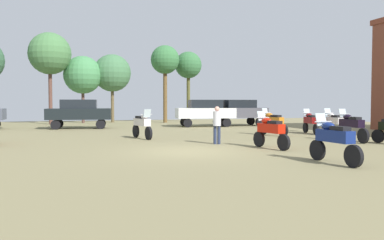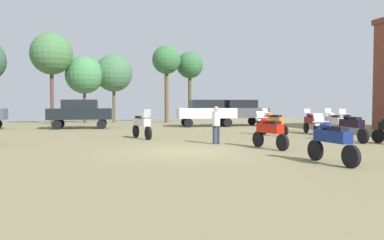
% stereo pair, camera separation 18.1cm
% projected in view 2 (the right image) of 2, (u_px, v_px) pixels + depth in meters
% --- Properties ---
extents(ground_plane, '(44.00, 52.00, 0.02)m').
position_uv_depth(ground_plane, '(187.00, 152.00, 14.58)').
color(ground_plane, '#807751').
extents(motorcycle_1, '(0.71, 2.11, 1.44)m').
position_uv_depth(motorcycle_1, '(311.00, 122.00, 22.60)').
color(motorcycle_1, black).
rests_on(motorcycle_1, ground).
extents(motorcycle_2, '(0.71, 2.11, 1.46)m').
position_uv_depth(motorcycle_2, '(269.00, 130.00, 15.39)').
color(motorcycle_2, black).
rests_on(motorcycle_2, ground).
extents(motorcycle_3, '(0.62, 2.18, 1.48)m').
position_uv_depth(motorcycle_3, '(332.00, 139.00, 11.61)').
color(motorcycle_3, black).
rests_on(motorcycle_3, ground).
extents(motorcycle_5, '(0.62, 2.31, 1.51)m').
position_uv_depth(motorcycle_5, '(351.00, 126.00, 18.05)').
color(motorcycle_5, black).
rests_on(motorcycle_5, ground).
extents(motorcycle_7, '(0.78, 2.20, 1.48)m').
position_uv_depth(motorcycle_7, '(142.00, 124.00, 19.64)').
color(motorcycle_7, black).
rests_on(motorcycle_7, ground).
extents(motorcycle_9, '(0.80, 2.17, 1.49)m').
position_uv_depth(motorcycle_9, '(273.00, 122.00, 21.44)').
color(motorcycle_9, black).
rests_on(motorcycle_9, ground).
extents(motorcycle_11, '(0.62, 2.29, 1.48)m').
position_uv_depth(motorcycle_11, '(334.00, 122.00, 21.36)').
color(motorcycle_11, black).
rests_on(motorcycle_11, ground).
extents(car_2, '(4.45, 2.19, 2.00)m').
position_uv_depth(car_2, '(80.00, 112.00, 27.13)').
color(car_2, black).
rests_on(car_2, ground).
extents(car_3, '(4.46, 2.23, 2.00)m').
position_uv_depth(car_3, '(206.00, 111.00, 29.27)').
color(car_3, black).
rests_on(car_3, ground).
extents(car_4, '(4.39, 2.03, 2.00)m').
position_uv_depth(car_4, '(239.00, 111.00, 30.18)').
color(car_4, black).
rests_on(car_4, ground).
extents(person_1, '(0.43, 0.43, 1.65)m').
position_uv_depth(person_1, '(216.00, 122.00, 17.03)').
color(person_1, '#242D49').
rests_on(person_1, ground).
extents(tree_2, '(3.27, 3.27, 5.83)m').
position_uv_depth(tree_2, '(84.00, 75.00, 34.17)').
color(tree_2, brown).
rests_on(tree_2, ground).
extents(tree_3, '(2.49, 2.49, 6.55)m').
position_uv_depth(tree_3, '(190.00, 66.00, 36.72)').
color(tree_3, '#4D4C24').
rests_on(tree_3, ground).
extents(tree_4, '(3.42, 3.42, 7.50)m').
position_uv_depth(tree_4, '(51.00, 54.00, 32.14)').
color(tree_4, brown).
rests_on(tree_4, ground).
extents(tree_5, '(2.54, 2.54, 6.86)m').
position_uv_depth(tree_5, '(166.00, 61.00, 34.83)').
color(tree_5, brown).
rests_on(tree_5, ground).
extents(tree_6, '(3.35, 3.35, 6.11)m').
position_uv_depth(tree_6, '(114.00, 73.00, 35.30)').
color(tree_6, brown).
rests_on(tree_6, ground).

